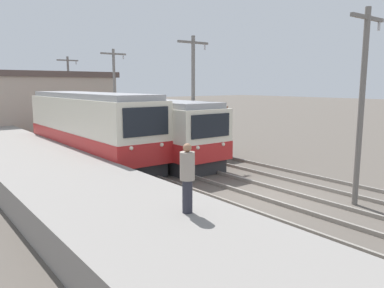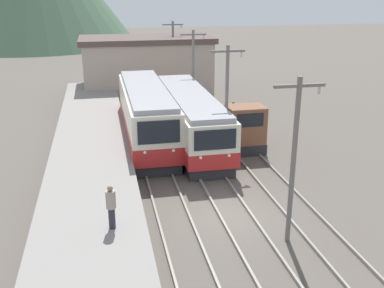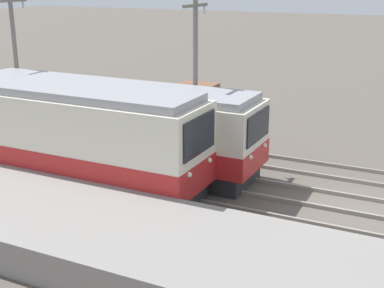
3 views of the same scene
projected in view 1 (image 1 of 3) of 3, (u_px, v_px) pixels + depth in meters
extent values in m
plane|color=#564F47|center=(268.00, 196.00, 14.48)|extent=(200.00, 200.00, 0.00)
cube|color=gray|center=(122.00, 218.00, 10.62)|extent=(4.50, 54.00, 1.03)
cube|color=gray|center=(202.00, 212.00, 12.46)|extent=(0.10, 60.00, 0.14)
cube|color=gray|center=(233.00, 204.00, 13.33)|extent=(0.10, 60.00, 0.14)
cube|color=gray|center=(259.00, 197.00, 14.15)|extent=(0.10, 60.00, 0.14)
cube|color=gray|center=(283.00, 190.00, 15.02)|extent=(0.10, 60.00, 0.14)
cube|color=gray|center=(307.00, 184.00, 15.97)|extent=(0.10, 60.00, 0.14)
cube|color=gray|center=(326.00, 179.00, 16.84)|extent=(0.10, 60.00, 0.14)
cube|color=#28282B|center=(91.00, 154.00, 21.32)|extent=(2.58, 11.83, 0.70)
cube|color=silver|center=(90.00, 123.00, 21.05)|extent=(2.80, 12.33, 2.84)
cube|color=red|center=(90.00, 139.00, 21.19)|extent=(2.84, 12.37, 1.02)
cube|color=black|center=(146.00, 122.00, 16.12)|extent=(2.24, 0.06, 1.25)
sphere|color=silver|center=(131.00, 148.00, 15.82)|extent=(0.18, 0.18, 0.18)
sphere|color=silver|center=(162.00, 145.00, 16.75)|extent=(0.18, 0.18, 0.18)
cube|color=#939399|center=(89.00, 95.00, 20.80)|extent=(2.46, 11.83, 0.28)
cube|color=#28282B|center=(140.00, 150.00, 22.53)|extent=(2.58, 12.57, 0.70)
cube|color=silver|center=(139.00, 124.00, 22.28)|extent=(2.80, 13.09, 2.44)
cube|color=red|center=(139.00, 137.00, 22.41)|extent=(2.84, 13.13, 0.88)
cube|color=black|center=(211.00, 126.00, 17.07)|extent=(2.24, 0.06, 1.08)
sphere|color=silver|center=(198.00, 148.00, 16.75)|extent=(0.18, 0.18, 0.18)
sphere|color=silver|center=(223.00, 144.00, 17.68)|extent=(0.18, 0.18, 0.18)
cube|color=#939399|center=(138.00, 101.00, 22.07)|extent=(2.46, 12.57, 0.28)
cube|color=#28282B|center=(186.00, 147.00, 23.83)|extent=(2.40, 5.28, 0.70)
cube|color=brown|center=(204.00, 126.00, 22.19)|extent=(2.28, 1.69, 2.30)
cube|color=black|center=(214.00, 118.00, 21.43)|extent=(1.68, 0.04, 0.83)
cube|color=brown|center=(178.00, 129.00, 24.32)|extent=(1.92, 3.49, 1.40)
cylinder|color=black|center=(178.00, 115.00, 24.17)|extent=(0.16, 0.16, 0.50)
cylinder|color=slate|center=(361.00, 110.00, 12.95)|extent=(0.20, 0.20, 6.84)
cube|color=slate|center=(368.00, 18.00, 12.47)|extent=(2.00, 0.12, 0.12)
cylinder|color=#B2B2B7|center=(379.00, 26.00, 12.99)|extent=(0.10, 0.10, 0.30)
cylinder|color=slate|center=(193.00, 100.00, 20.35)|extent=(0.20, 0.20, 6.84)
cube|color=slate|center=(193.00, 42.00, 19.87)|extent=(2.00, 0.12, 0.12)
cylinder|color=#B2B2B7|center=(205.00, 47.00, 20.38)|extent=(0.10, 0.10, 0.30)
cylinder|color=slate|center=(115.00, 96.00, 27.75)|extent=(0.20, 0.20, 6.84)
cube|color=slate|center=(113.00, 54.00, 27.26)|extent=(2.00, 0.12, 0.12)
cylinder|color=#B2B2B7|center=(123.00, 57.00, 27.78)|extent=(0.10, 0.10, 0.30)
cylinder|color=slate|center=(69.00, 94.00, 35.14)|extent=(0.20, 0.20, 6.84)
cube|color=slate|center=(68.00, 60.00, 34.66)|extent=(2.00, 0.12, 0.12)
cylinder|color=#B2B2B7|center=(76.00, 63.00, 35.17)|extent=(0.10, 0.10, 0.30)
cylinder|color=#282833|center=(187.00, 196.00, 9.53)|extent=(0.26, 0.26, 0.86)
cylinder|color=gray|center=(187.00, 166.00, 9.40)|extent=(0.38, 0.38, 0.72)
sphere|color=#9E7051|center=(187.00, 148.00, 9.33)|extent=(0.22, 0.22, 0.22)
cube|color=#AD9E8E|center=(41.00, 105.00, 33.87)|extent=(12.00, 6.00, 4.90)
cube|color=#51423D|center=(39.00, 75.00, 33.44)|extent=(12.60, 6.30, 0.50)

